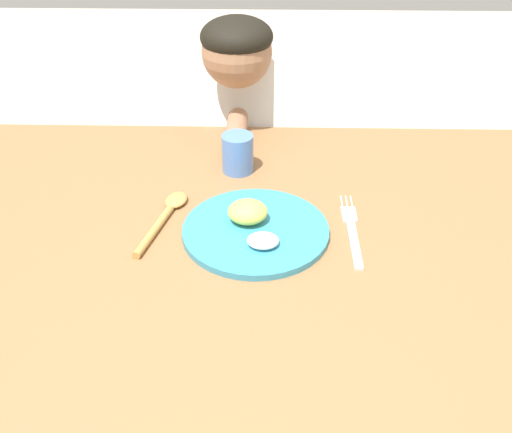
% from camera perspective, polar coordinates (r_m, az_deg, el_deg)
% --- Properties ---
extents(dining_table, '(1.46, 0.94, 0.67)m').
position_cam_1_polar(dining_table, '(1.14, -0.84, -6.30)').
color(dining_table, olive).
rests_on(dining_table, ground_plane).
extents(plate, '(0.27, 0.27, 0.05)m').
position_cam_1_polar(plate, '(1.09, -0.10, -1.09)').
color(plate, teal).
rests_on(plate, dining_table).
extents(fork, '(0.03, 0.23, 0.01)m').
position_cam_1_polar(fork, '(1.11, 9.35, -1.37)').
color(fork, silver).
rests_on(fork, dining_table).
extents(spoon, '(0.08, 0.22, 0.02)m').
position_cam_1_polar(spoon, '(1.15, -8.77, 0.26)').
color(spoon, tan).
rests_on(spoon, dining_table).
extents(drinking_cup, '(0.07, 0.07, 0.08)m').
position_cam_1_polar(drinking_cup, '(1.27, -1.80, 6.19)').
color(drinking_cup, '#537ECC').
rests_on(drinking_cup, dining_table).
extents(person, '(0.20, 0.41, 0.94)m').
position_cam_1_polar(person, '(1.64, -1.48, 5.01)').
color(person, '#405672').
rests_on(person, ground_plane).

